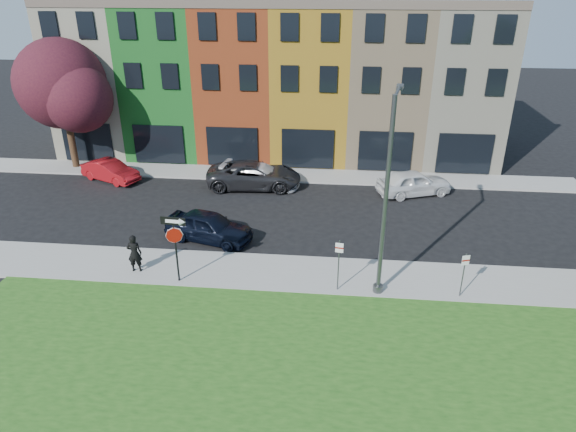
# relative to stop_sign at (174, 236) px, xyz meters

# --- Properties ---
(ground) EXTENTS (120.00, 120.00, 0.00)m
(ground) POSITION_rel_stop_sign_xyz_m (4.50, -1.88, -2.24)
(ground) COLOR black
(ground) RESTS_ON ground
(sidewalk_near) EXTENTS (40.00, 3.00, 0.12)m
(sidewalk_near) POSITION_rel_stop_sign_xyz_m (6.50, 1.12, -2.18)
(sidewalk_near) COLOR gray
(sidewalk_near) RESTS_ON ground
(sidewalk_far) EXTENTS (40.00, 2.40, 0.12)m
(sidewalk_far) POSITION_rel_stop_sign_xyz_m (1.50, 13.12, -2.18)
(sidewalk_far) COLOR gray
(sidewalk_far) RESTS_ON ground
(rowhouse_block) EXTENTS (30.00, 10.12, 10.00)m
(rowhouse_block) POSITION_rel_stop_sign_xyz_m (2.00, 19.30, 2.75)
(rowhouse_block) COLOR beige
(rowhouse_block) RESTS_ON ground
(stop_sign) EXTENTS (1.05, 0.13, 2.97)m
(stop_sign) POSITION_rel_stop_sign_xyz_m (0.00, 0.00, 0.00)
(stop_sign) COLOR black
(stop_sign) RESTS_ON sidewalk_near
(man) EXTENTS (0.71, 0.54, 1.73)m
(man) POSITION_rel_stop_sign_xyz_m (-2.08, 0.61, -1.25)
(man) COLOR black
(man) RESTS_ON sidewalk_near
(sedan_near) EXTENTS (4.03, 5.26, 1.48)m
(sedan_near) POSITION_rel_stop_sign_xyz_m (0.36, 3.94, -1.50)
(sedan_near) COLOR black
(sedan_near) RESTS_ON ground
(parked_car_red) EXTENTS (4.28, 4.94, 1.29)m
(parked_car_red) POSITION_rel_stop_sign_xyz_m (-7.72, 11.19, -1.59)
(parked_car_red) COLOR maroon
(parked_car_red) RESTS_ON ground
(parked_car_silver) EXTENTS (3.25, 5.35, 1.40)m
(parked_car_silver) POSITION_rel_stop_sign_xyz_m (1.84, 11.19, -1.54)
(parked_car_silver) COLOR silver
(parked_car_silver) RESTS_ON ground
(parked_car_dark) EXTENTS (3.37, 6.02, 1.58)m
(parked_car_dark) POSITION_rel_stop_sign_xyz_m (1.46, 11.03, -1.45)
(parked_car_dark) COLOR black
(parked_car_dark) RESTS_ON ground
(parked_car_white) EXTENTS (4.59, 5.50, 1.49)m
(parked_car_white) POSITION_rel_stop_sign_xyz_m (11.01, 10.79, -1.49)
(parked_car_white) COLOR white
(parked_car_white) RESTS_ON ground
(street_lamp) EXTENTS (0.75, 2.56, 8.03)m
(street_lamp) POSITION_rel_stop_sign_xyz_m (8.36, 0.22, 1.93)
(street_lamp) COLOR #4A4C4F
(street_lamp) RESTS_ON sidewalk_near
(parking_sign_a) EXTENTS (0.32, 0.10, 2.27)m
(parking_sign_a) POSITION_rel_stop_sign_xyz_m (6.68, 0.01, -0.70)
(parking_sign_a) COLOR #4A4C4F
(parking_sign_a) RESTS_ON sidewalk_near
(parking_sign_b) EXTENTS (0.31, 0.14, 1.94)m
(parking_sign_b) POSITION_rel_stop_sign_xyz_m (11.60, 0.01, -0.88)
(parking_sign_b) COLOR #4A4C4F
(parking_sign_b) RESTS_ON sidewalk_near
(tree_purple) EXTENTS (6.75, 5.91, 8.29)m
(tree_purple) POSITION_rel_stop_sign_xyz_m (-10.94, 13.27, 3.22)
(tree_purple) COLOR black
(tree_purple) RESTS_ON sidewalk_far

